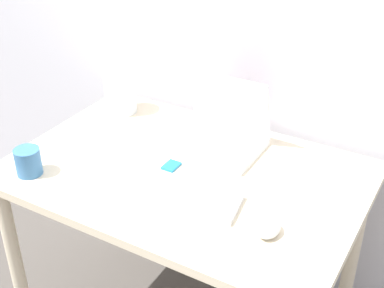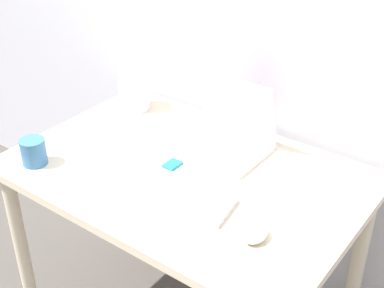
{
  "view_description": "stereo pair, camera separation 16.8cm",
  "coord_description": "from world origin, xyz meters",
  "views": [
    {
      "loc": [
        0.75,
        -0.87,
        1.67
      ],
      "look_at": [
        0.02,
        0.39,
        0.82
      ],
      "focal_mm": 50.0,
      "sensor_mm": 36.0,
      "label": 1
    },
    {
      "loc": [
        0.89,
        -0.77,
        1.67
      ],
      "look_at": [
        0.02,
        0.39,
        0.82
      ],
      "focal_mm": 50.0,
      "sensor_mm": 36.0,
      "label": 2
    }
  ],
  "objects": [
    {
      "name": "mug",
      "position": [
        -0.42,
        0.12,
        0.77
      ],
      "size": [
        0.08,
        0.08,
        0.09
      ],
      "color": "teal",
      "rests_on": "desk"
    },
    {
      "name": "vase",
      "position": [
        -0.43,
        0.62,
        0.83
      ],
      "size": [
        0.12,
        0.12,
        0.21
      ],
      "color": "white",
      "rests_on": "desk"
    },
    {
      "name": "desk",
      "position": [
        0.0,
        0.38,
        0.63
      ],
      "size": [
        1.14,
        0.76,
        0.72
      ],
      "color": "beige",
      "rests_on": "ground_plane"
    },
    {
      "name": "mp3_player",
      "position": [
        -0.05,
        0.38,
        0.73
      ],
      "size": [
        0.04,
        0.06,
        0.01
      ],
      "color": "#1E7FB7",
      "rests_on": "desk"
    },
    {
      "name": "laptop",
      "position": [
        0.03,
        0.58,
        0.78
      ],
      "size": [
        0.29,
        0.24,
        0.25
      ],
      "color": "white",
      "rests_on": "desk"
    },
    {
      "name": "keyboard",
      "position": [
        0.01,
        0.23,
        0.73
      ],
      "size": [
        0.49,
        0.22,
        0.02
      ],
      "color": "silver",
      "rests_on": "desk"
    },
    {
      "name": "mouse",
      "position": [
        0.36,
        0.22,
        0.74
      ],
      "size": [
        0.06,
        0.09,
        0.04
      ],
      "color": "silver",
      "rests_on": "desk"
    }
  ]
}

